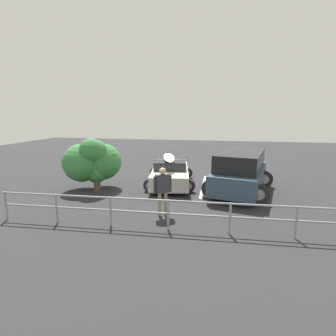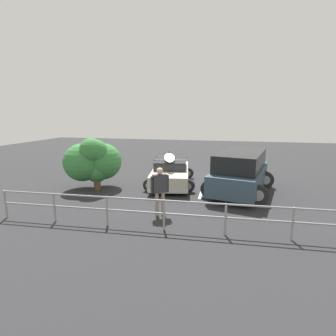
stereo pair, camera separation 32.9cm
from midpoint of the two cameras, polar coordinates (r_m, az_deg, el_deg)
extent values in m
cube|color=#28282B|center=(13.52, 1.73, -3.17)|extent=(44.00, 44.00, 0.02)
cube|color=silver|center=(12.95, 6.96, -3.87)|extent=(0.12, 4.03, 0.00)
cube|color=#B7B29E|center=(13.04, -0.22, -1.46)|extent=(2.31, 4.39, 0.66)
cube|color=#23262B|center=(13.09, -0.18, 0.98)|extent=(1.79, 2.21, 0.40)
cube|color=silver|center=(11.11, -0.74, -4.92)|extent=(1.75, 0.36, 0.14)
cube|color=silver|center=(15.09, 0.17, -0.45)|extent=(1.75, 0.36, 0.14)
cylinder|color=black|center=(11.82, 3.73, -3.86)|extent=(0.58, 0.18, 0.58)
cylinder|color=#99999E|center=(11.82, 3.73, -3.86)|extent=(0.32, 0.19, 0.32)
cylinder|color=black|center=(11.91, -4.75, -3.76)|extent=(0.58, 0.18, 0.58)
cylinder|color=#99999E|center=(11.91, -4.75, -3.76)|extent=(0.32, 0.19, 0.32)
cylinder|color=black|center=(14.34, 3.54, -1.08)|extent=(0.58, 0.18, 0.58)
cylinder|color=#99999E|center=(14.34, 3.54, -1.08)|extent=(0.32, 0.19, 0.32)
cylinder|color=black|center=(14.41, -3.44, -1.01)|extent=(0.58, 0.18, 0.58)
cylinder|color=#99999E|center=(14.41, -3.44, -1.01)|extent=(0.32, 0.19, 0.32)
cylinder|color=black|center=(12.51, -0.31, 1.60)|extent=(1.79, 0.29, 0.03)
cylinder|color=black|center=(13.60, -0.07, 2.41)|extent=(1.79, 0.29, 0.03)
ellipsoid|color=white|center=(13.14, -0.51, 2.35)|extent=(1.17, 2.88, 0.09)
cone|color=black|center=(14.24, -0.65, 3.55)|extent=(0.10, 0.10, 0.14)
cube|color=#334756|center=(12.11, 14.59, -1.95)|extent=(2.83, 4.75, 0.85)
cube|color=black|center=(11.96, 14.78, 1.74)|extent=(2.46, 3.77, 0.74)
cylinder|color=black|center=(14.34, 16.20, 0.46)|extent=(0.73, 0.34, 0.71)
cylinder|color=black|center=(10.79, 18.30, -5.42)|extent=(0.78, 0.22, 0.78)
cylinder|color=#99999E|center=(10.79, 18.30, -5.42)|extent=(0.43, 0.23, 0.43)
cylinder|color=black|center=(11.12, 8.46, -4.44)|extent=(0.78, 0.22, 0.78)
cylinder|color=#99999E|center=(11.12, 8.46, -4.44)|extent=(0.43, 0.23, 0.43)
cylinder|color=black|center=(13.36, 19.54, -2.26)|extent=(0.78, 0.22, 0.78)
cylinder|color=#99999E|center=(13.36, 19.54, -2.26)|extent=(0.43, 0.23, 0.43)
cylinder|color=black|center=(13.63, 11.53, -1.54)|extent=(0.78, 0.22, 0.78)
cylinder|color=#99999E|center=(13.63, 11.53, -1.54)|extent=(0.43, 0.23, 0.43)
cylinder|color=gray|center=(9.17, -1.54, -7.70)|extent=(0.12, 0.12, 0.83)
cylinder|color=gray|center=(9.09, -2.87, -7.88)|extent=(0.12, 0.12, 0.83)
cube|color=#333338|center=(8.91, -2.24, -3.38)|extent=(0.51, 0.43, 0.62)
sphere|color=#D6A884|center=(8.81, -2.26, -0.65)|extent=(0.23, 0.23, 0.23)
cylinder|color=#333338|center=(9.02, -0.54, -3.36)|extent=(0.09, 0.09, 0.59)
cylinder|color=#333338|center=(8.83, -3.98, -3.72)|extent=(0.09, 0.09, 0.59)
cylinder|color=gray|center=(8.22, 25.08, -10.70)|extent=(0.07, 0.07, 0.97)
cylinder|color=gray|center=(7.90, 12.14, -10.73)|extent=(0.07, 0.07, 0.97)
cylinder|color=gray|center=(7.98, -1.17, -10.20)|extent=(0.07, 0.07, 0.97)
cylinder|color=gray|center=(8.47, -13.51, -9.23)|extent=(0.07, 0.07, 0.97)
cylinder|color=gray|center=(9.29, -24.03, -8.06)|extent=(0.07, 0.07, 0.97)
cylinder|color=gray|center=(10.36, -32.57, -6.91)|extent=(0.07, 0.07, 0.97)
cylinder|color=gray|center=(7.83, -1.18, -7.11)|extent=(10.87, 0.49, 0.06)
cylinder|color=gray|center=(7.97, -1.17, -9.88)|extent=(10.87, 0.49, 0.06)
cylinder|color=brown|center=(12.58, -15.92, -3.44)|extent=(0.31, 0.31, 0.54)
sphere|color=#387F3D|center=(12.66, -18.93, 1.08)|extent=(1.75, 1.75, 1.75)
sphere|color=#387F3D|center=(12.27, -16.16, 3.45)|extent=(1.05, 1.05, 1.05)
sphere|color=#387F3D|center=(12.59, -16.07, -0.50)|extent=(1.15, 1.15, 1.15)
sphere|color=#387F3D|center=(12.15, -17.12, 3.71)|extent=(1.07, 1.07, 1.07)
sphere|color=#387F3D|center=(12.72, -14.70, 1.36)|extent=(1.71, 1.71, 1.71)
camera|label=1|loc=(0.16, -90.76, -0.16)|focal=28.00mm
camera|label=2|loc=(0.16, 89.24, 0.16)|focal=28.00mm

